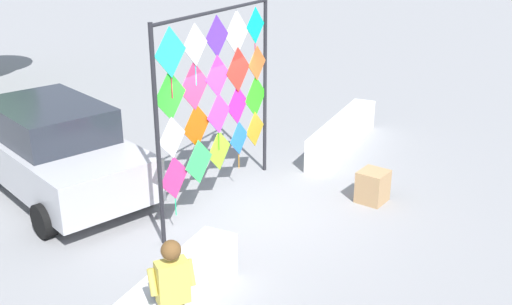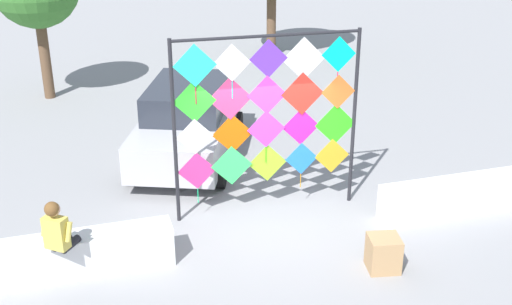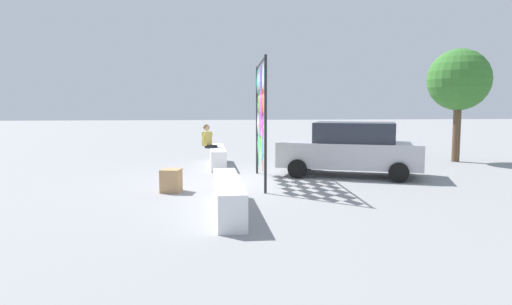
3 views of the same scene
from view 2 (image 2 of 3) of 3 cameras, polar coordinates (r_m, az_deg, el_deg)
ground at (r=11.93m, az=1.55°, el=-6.54°), size 120.00×120.00×0.00m
plaza_ledge_left at (r=10.86m, az=-16.46°, el=-8.80°), size 3.42×0.52×0.69m
plaza_ledge_right at (r=12.90m, az=17.98°, el=-3.61°), size 3.42×0.52×0.69m
kite_display_rack at (r=11.63m, az=0.94°, el=3.77°), size 3.46×0.25×3.45m
seated_vendor at (r=10.33m, az=-16.87°, el=-7.01°), size 0.70×0.74×1.53m
parked_car at (r=14.55m, az=-6.04°, el=2.79°), size 3.37×4.74×1.69m
cardboard_box_large at (r=10.79m, az=11.23°, el=-8.75°), size 0.59×0.57×0.59m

